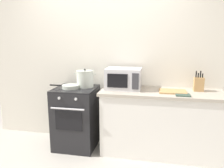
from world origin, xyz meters
TOP-DOWN VIEW (x-y plane):
  - back_wall at (0.30, 0.97)m, footprint 4.40×0.10m
  - lower_cabinet_right at (0.90, 0.62)m, footprint 1.64×0.56m
  - countertop_right at (0.90, 0.62)m, footprint 1.70×0.60m
  - stove at (-0.35, 0.60)m, footprint 0.60×0.64m
  - stock_pot at (-0.22, 0.68)m, footprint 0.34×0.26m
  - frying_pan at (-0.41, 0.56)m, footprint 0.45×0.25m
  - microwave at (0.36, 0.68)m, footprint 0.50×0.37m
  - cutting_board at (1.04, 0.60)m, footprint 0.36×0.26m
  - knife_block at (1.39, 0.74)m, footprint 0.13×0.10m
  - oven_mitt at (1.16, 0.44)m, footprint 0.18×0.14m

SIDE VIEW (x-z plane):
  - lower_cabinet_right at x=0.90m, z-range 0.00..0.88m
  - stove at x=-0.35m, z-range 0.00..0.92m
  - countertop_right at x=0.90m, z-range 0.88..0.92m
  - oven_mitt at x=1.16m, z-range 0.92..0.94m
  - cutting_board at x=1.04m, z-range 0.92..0.94m
  - frying_pan at x=-0.41m, z-range 0.92..0.97m
  - knife_block at x=1.39m, z-range 0.88..1.16m
  - stock_pot at x=-0.22m, z-range 0.91..1.18m
  - microwave at x=0.36m, z-range 0.92..1.22m
  - back_wall at x=0.30m, z-range 0.00..2.50m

